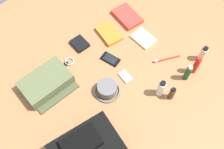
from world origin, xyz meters
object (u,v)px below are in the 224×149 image
(toothpaste_tube, at_px, (161,88))
(media_player, at_px, (125,76))
(bucket_hat, at_px, (107,89))
(toothbrush, at_px, (165,59))
(sunscreen_spray, at_px, (196,65))
(travel_guidebook, at_px, (109,34))
(toiletry_pouch, at_px, (46,83))
(notepad, at_px, (143,38))
(paperback_novel, at_px, (127,17))
(shampoo_bottle, at_px, (188,73))
(wristwatch, at_px, (69,62))
(wallet, at_px, (80,44))
(cologne_bottle, at_px, (172,93))
(cell_phone, at_px, (110,59))
(lotion_bottle, at_px, (203,54))

(toothpaste_tube, bearing_deg, media_player, -72.97)
(bucket_hat, distance_m, toothbrush, 0.43)
(sunscreen_spray, distance_m, travel_guidebook, 0.60)
(toiletry_pouch, distance_m, notepad, 0.70)
(toiletry_pouch, height_order, toothbrush, toiletry_pouch)
(toiletry_pouch, relative_size, paperback_novel, 1.32)
(sunscreen_spray, bearing_deg, paperback_novel, -91.73)
(travel_guidebook, distance_m, toothbrush, 0.41)
(toiletry_pouch, xyz_separation_m, media_player, (-0.38, 0.28, -0.03))
(bucket_hat, relative_size, sunscreen_spray, 1.07)
(toiletry_pouch, distance_m, media_player, 0.47)
(shampoo_bottle, bearing_deg, toiletry_pouch, -40.31)
(toothpaste_tube, relative_size, wristwatch, 1.88)
(wallet, bearing_deg, bucket_hat, 78.24)
(bucket_hat, xyz_separation_m, toothpaste_tube, (-0.21, 0.22, 0.03))
(wallet, height_order, notepad, wallet)
(cologne_bottle, distance_m, cell_phone, 0.44)
(shampoo_bottle, xyz_separation_m, cologne_bottle, (0.17, 0.02, -0.01))
(paperback_novel, xyz_separation_m, notepad, (0.06, 0.21, -0.00))
(paperback_novel, height_order, cell_phone, paperback_novel)
(lotion_bottle, bearing_deg, paperback_novel, -80.92)
(toothpaste_tube, relative_size, toothbrush, 0.82)
(bucket_hat, xyz_separation_m, cell_phone, (-0.17, -0.15, -0.02))
(paperback_novel, distance_m, cell_phone, 0.37)
(sunscreen_spray, distance_m, cell_phone, 0.53)
(toothbrush, distance_m, wallet, 0.57)
(shampoo_bottle, distance_m, travel_guidebook, 0.58)
(bucket_hat, xyz_separation_m, media_player, (-0.15, 0.01, -0.02))
(sunscreen_spray, relative_size, wristwatch, 2.08)
(toothbrush, relative_size, notepad, 1.09)
(lotion_bottle, bearing_deg, cologne_bottle, 6.21)
(toothpaste_tube, relative_size, wallet, 1.22)
(cell_phone, relative_size, toothbrush, 0.79)
(lotion_bottle, relative_size, shampoo_bottle, 0.90)
(notepad, bearing_deg, bucket_hat, 15.81)
(lotion_bottle, bearing_deg, cell_phone, -43.33)
(toothpaste_tube, xyz_separation_m, travel_guidebook, (-0.09, -0.52, -0.05))
(cologne_bottle, height_order, media_player, cologne_bottle)
(bucket_hat, distance_m, cell_phone, 0.23)
(travel_guidebook, bearing_deg, cologne_bottle, 84.09)
(media_player, bearing_deg, toiletry_pouch, -36.52)
(toiletry_pouch, relative_size, wristwatch, 4.17)
(bucket_hat, xyz_separation_m, shampoo_bottle, (-0.41, 0.27, 0.03))
(toothpaste_tube, relative_size, travel_guidebook, 0.68)
(wristwatch, distance_m, notepad, 0.52)
(media_player, relative_size, notepad, 0.61)
(wristwatch, bearing_deg, lotion_bottle, 137.69)
(sunscreen_spray, height_order, shampoo_bottle, sunscreen_spray)
(paperback_novel, bearing_deg, shampoo_bottle, 81.22)
(lotion_bottle, xyz_separation_m, shampoo_bottle, (0.18, 0.02, 0.01))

